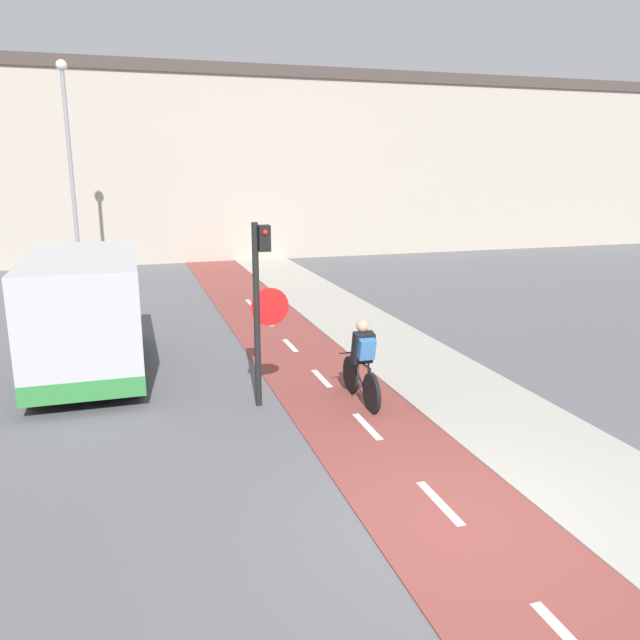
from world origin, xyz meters
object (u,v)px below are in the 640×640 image
(street_lamp_far, at_px, (70,154))
(cyclist_near, at_px, (362,365))
(traffic_light_pole, at_px, (261,295))
(van, at_px, (86,316))

(street_lamp_far, relative_size, cyclist_near, 4.34)
(traffic_light_pole, height_order, van, traffic_light_pole)
(cyclist_near, bearing_deg, street_lamp_far, 112.17)
(street_lamp_far, bearing_deg, van, -85.70)
(cyclist_near, bearing_deg, van, 145.08)
(street_lamp_far, relative_size, van, 1.55)
(street_lamp_far, bearing_deg, cyclist_near, -67.83)
(traffic_light_pole, distance_m, cyclist_near, 2.18)
(cyclist_near, bearing_deg, traffic_light_pole, 165.49)
(traffic_light_pole, height_order, cyclist_near, traffic_light_pole)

